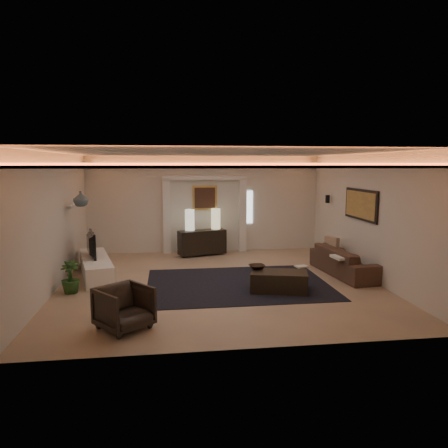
{
  "coord_description": "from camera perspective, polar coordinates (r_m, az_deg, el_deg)",
  "views": [
    {
      "loc": [
        -1.12,
        -9.18,
        2.66
      ],
      "look_at": [
        0.2,
        0.6,
        1.25
      ],
      "focal_mm": 33.71,
      "sensor_mm": 36.0,
      "label": 1
    }
  ],
  "objects": [
    {
      "name": "lamp_right",
      "position": [
        12.48,
        -1.13,
        0.9
      ],
      "size": [
        0.31,
        0.31,
        0.61
      ],
      "primitive_type": "cylinder",
      "rotation": [
        0.0,
        0.0,
        0.17
      ],
      "color": "beige",
      "rests_on": "console"
    },
    {
      "name": "painting_frame",
      "position": [
        12.74,
        -2.62,
        3.57
      ],
      "size": [
        0.74,
        0.04,
        0.74
      ],
      "primitive_type": "cube",
      "color": "tan",
      "rests_on": "wall_back"
    },
    {
      "name": "tv",
      "position": [
        10.57,
        -17.99,
        -2.66
      ],
      "size": [
        1.05,
        0.4,
        0.61
      ],
      "primitive_type": "imported",
      "rotation": [
        0.0,
        0.0,
        1.83
      ],
      "color": "black",
      "rests_on": "media_ledge"
    },
    {
      "name": "wall_back",
      "position": [
        12.79,
        -2.63,
        2.69
      ],
      "size": [
        7.0,
        0.0,
        7.0
      ],
      "primitive_type": "plane",
      "rotation": [
        1.57,
        0.0,
        0.0
      ],
      "color": "beige",
      "rests_on": "ground"
    },
    {
      "name": "armchair",
      "position": [
        7.12,
        -13.38,
        -11.0
      ],
      "size": [
        1.08,
        1.08,
        0.71
      ],
      "primitive_type": "imported",
      "rotation": [
        0.0,
        0.0,
        0.69
      ],
      "color": "black",
      "rests_on": "ground"
    },
    {
      "name": "cove_soffit",
      "position": [
        9.25,
        -0.74,
        7.88
      ],
      "size": [
        7.0,
        7.0,
        0.04
      ],
      "primitive_type": "cube",
      "color": "silver",
      "rests_on": "ceiling"
    },
    {
      "name": "ginger_jar",
      "position": [
        10.49,
        -18.85,
        3.26
      ],
      "size": [
        0.38,
        0.38,
        0.36
      ],
      "primitive_type": "imported",
      "rotation": [
        0.0,
        0.0,
        0.12
      ],
      "color": "slate",
      "rests_on": "wall_niche"
    },
    {
      "name": "art_panel_frame",
      "position": [
        10.58,
        18.08,
        2.52
      ],
      "size": [
        0.04,
        1.64,
        0.74
      ],
      "primitive_type": "cube",
      "color": "black",
      "rests_on": "wall_right"
    },
    {
      "name": "painting_canvas",
      "position": [
        12.72,
        -2.61,
        3.56
      ],
      "size": [
        0.62,
        0.02,
        0.62
      ],
      "primitive_type": "cube",
      "color": "#4C2D1E",
      "rests_on": "wall_back"
    },
    {
      "name": "daylight_slit",
      "position": [
        12.97,
        3.34,
        2.31
      ],
      "size": [
        0.25,
        0.03,
        1.0
      ],
      "primitive_type": "cube",
      "color": "white",
      "rests_on": "wall_back"
    },
    {
      "name": "ceiling",
      "position": [
        9.26,
        -0.74,
        9.61
      ],
      "size": [
        7.0,
        7.0,
        0.0
      ],
      "primitive_type": "plane",
      "rotation": [
        3.14,
        0.0,
        0.0
      ],
      "color": "white",
      "rests_on": "ground"
    },
    {
      "name": "lamp_left",
      "position": [
        12.26,
        -4.67,
        0.74
      ],
      "size": [
        0.31,
        0.31,
        0.61
      ],
      "primitive_type": "cylinder",
      "rotation": [
        0.0,
        0.0,
        0.13
      ],
      "color": "beige",
      "rests_on": "console"
    },
    {
      "name": "wall_niche",
      "position": [
        10.88,
        -19.97,
        2.31
      ],
      "size": [
        0.1,
        0.55,
        0.04
      ],
      "primitive_type": "cube",
      "color": "silver",
      "rests_on": "wall_left"
    },
    {
      "name": "art_panel_gold",
      "position": [
        10.57,
        17.96,
        2.52
      ],
      "size": [
        0.02,
        1.5,
        0.62
      ],
      "primitive_type": "cube",
      "color": "tan",
      "rests_on": "wall_right"
    },
    {
      "name": "area_rug",
      "position": [
        9.49,
        1.86,
        -8.12
      ],
      "size": [
        4.0,
        3.0,
        0.01
      ],
      "primitive_type": "cube",
      "color": "black",
      "rests_on": "ground"
    },
    {
      "name": "floor",
      "position": [
        9.63,
        -0.71,
        -7.91
      ],
      "size": [
        7.0,
        7.0,
        0.0
      ],
      "primitive_type": "plane",
      "color": "tan",
      "rests_on": "ground"
    },
    {
      "name": "pilaster_right",
      "position": [
        12.88,
        2.52,
        1.16
      ],
      "size": [
        0.22,
        0.2,
        2.2
      ],
      "primitive_type": "cube",
      "color": "silver",
      "rests_on": "ground"
    },
    {
      "name": "bowl",
      "position": [
        9.14,
        4.48,
        -5.88
      ],
      "size": [
        0.38,
        0.38,
        0.08
      ],
      "primitive_type": "imported",
      "rotation": [
        0.0,
        0.0,
        0.13
      ],
      "color": "black",
      "rests_on": "coffee_table"
    },
    {
      "name": "wall_front",
      "position": [
        5.92,
        3.4,
        -3.67
      ],
      "size": [
        7.0,
        0.0,
        7.0
      ],
      "primitive_type": "plane",
      "rotation": [
        -1.57,
        0.0,
        0.0
      ],
      "color": "beige",
      "rests_on": "ground"
    },
    {
      "name": "throw_pillow",
      "position": [
        11.43,
        14.42,
        -2.77
      ],
      "size": [
        0.29,
        0.44,
        0.43
      ],
      "primitive_type": "cube",
      "rotation": [
        0.0,
        0.0,
        0.42
      ],
      "color": "tan",
      "rests_on": "sofa"
    },
    {
      "name": "sofa",
      "position": [
        10.63,
        16.26,
        -4.88
      ],
      "size": [
        2.32,
        1.11,
        0.65
      ],
      "primitive_type": "imported",
      "rotation": [
        0.0,
        0.0,
        1.68
      ],
      "color": "black",
      "rests_on": "ground"
    },
    {
      "name": "throw_blanket",
      "position": [
        10.04,
        16.09,
        -4.32
      ],
      "size": [
        0.59,
        0.5,
        0.06
      ],
      "primitive_type": "cube",
      "rotation": [
        0.0,
        0.0,
        0.1
      ],
      "color": "#EDE8CE",
      "rests_on": "sofa"
    },
    {
      "name": "console",
      "position": [
        12.34,
        -2.99,
        -2.44
      ],
      "size": [
        1.45,
        0.81,
        0.69
      ],
      "primitive_type": "cube",
      "rotation": [
        0.0,
        0.0,
        0.29
      ],
      "color": "black",
      "rests_on": "ground"
    },
    {
      "name": "media_ledge",
      "position": [
        10.57,
        -16.99,
        -5.55
      ],
      "size": [
        1.17,
        2.5,
        0.45
      ],
      "primitive_type": "cube",
      "rotation": [
        0.0,
        0.0,
        0.24
      ],
      "color": "white",
      "rests_on": "ground"
    },
    {
      "name": "magazine",
      "position": [
        9.4,
        10.44,
        -5.77
      ],
      "size": [
        0.31,
        0.26,
        0.03
      ],
      "primitive_type": "cube",
      "rotation": [
        0.0,
        0.0,
        0.33
      ],
      "color": "beige",
      "rests_on": "coffee_table"
    },
    {
      "name": "pilaster_left",
      "position": [
        12.68,
        -7.76,
        0.98
      ],
      "size": [
        0.22,
        0.2,
        2.2
      ],
      "primitive_type": "cube",
      "color": "silver",
      "rests_on": "ground"
    },
    {
      "name": "wall_sconce",
      "position": [
        12.28,
        13.86,
        3.31
      ],
      "size": [
        0.12,
        0.12,
        0.22
      ],
      "primitive_type": "cylinder",
      "color": "black",
      "rests_on": "wall_right"
    },
    {
      "name": "alcove_header",
      "position": [
        12.64,
        -2.61,
        6.26
      ],
      "size": [
        2.52,
        0.2,
        0.12
      ],
      "primitive_type": "cube",
      "color": "silver",
      "rests_on": "wall_back"
    },
    {
      "name": "figurine",
      "position": [
        11.71,
        -17.56,
        -2.19
      ],
      "size": [
        0.2,
        0.2,
        0.42
      ],
      "primitive_type": "cylinder",
      "rotation": [
        0.0,
        0.0,
        0.33
      ],
      "color": "black",
      "rests_on": "media_ledge"
    },
    {
      "name": "coffee_table",
      "position": [
        8.99,
        7.45,
        -7.78
      ],
      "size": [
        1.3,
        0.92,
        0.44
      ],
      "primitive_type": "cube",
      "rotation": [
        0.0,
        0.0,
        -0.26
      ],
      "color": "black",
      "rests_on": "ground"
    },
    {
      "name": "wall_right",
      "position": [
        10.35,
        18.89,
        0.98
      ],
      "size": [
        0.0,
        7.0,
        7.0
      ],
      "primitive_type": "plane",
      "rotation": [
        1.57,
        0.0,
        -1.57
      ],
      "color": "beige",
      "rests_on": "ground"
    },
    {
      "name": "wall_left",
      "position": [
        9.56,
        -22.02,
        0.27
      ],
      "size": [
        0.0,
        7.0,
        7.0
      ],
      "primitive_type": "plane",
      "rotation": [
        1.57,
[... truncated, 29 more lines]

